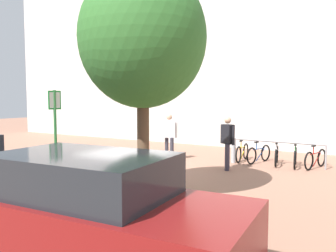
{
  "coord_description": "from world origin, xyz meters",
  "views": [
    {
      "loc": [
        6.64,
        -8.57,
        2.3
      ],
      "look_at": [
        0.34,
        1.87,
        1.33
      ],
      "focal_mm": 36.85,
      "sensor_mm": 36.0,
      "label": 1
    }
  ],
  "objects_px": {
    "bike_at_sign": "(59,168)",
    "person_shirt_white": "(169,134)",
    "tree_sidewalk": "(143,39)",
    "car_maroon_wagon": "(92,211)",
    "parking_sign_post": "(55,122)",
    "bollard_steel": "(233,150)",
    "person_suited_navy": "(227,140)",
    "bike_rack_cluster": "(277,155)"
  },
  "relations": [
    {
      "from": "tree_sidewalk",
      "to": "bike_rack_cluster",
      "type": "distance_m",
      "value": 6.75
    },
    {
      "from": "tree_sidewalk",
      "to": "bollard_steel",
      "type": "bearing_deg",
      "value": 86.85
    },
    {
      "from": "bike_rack_cluster",
      "to": "person_suited_navy",
      "type": "relative_size",
      "value": 1.86
    },
    {
      "from": "person_suited_navy",
      "to": "person_shirt_white",
      "type": "height_order",
      "value": "same"
    },
    {
      "from": "bike_at_sign",
      "to": "bollard_steel",
      "type": "distance_m",
      "value": 6.03
    },
    {
      "from": "parking_sign_post",
      "to": "car_maroon_wagon",
      "type": "xyz_separation_m",
      "value": [
        4.36,
        -3.16,
        -0.9
      ]
    },
    {
      "from": "tree_sidewalk",
      "to": "bollard_steel",
      "type": "relative_size",
      "value": 5.85
    },
    {
      "from": "parking_sign_post",
      "to": "person_suited_navy",
      "type": "height_order",
      "value": "parking_sign_post"
    },
    {
      "from": "bike_rack_cluster",
      "to": "bike_at_sign",
      "type": "bearing_deg",
      "value": -130.64
    },
    {
      "from": "bike_at_sign",
      "to": "bike_rack_cluster",
      "type": "height_order",
      "value": "bike_at_sign"
    },
    {
      "from": "bike_rack_cluster",
      "to": "person_shirt_white",
      "type": "xyz_separation_m",
      "value": [
        -3.68,
        -1.14,
        0.64
      ]
    },
    {
      "from": "parking_sign_post",
      "to": "person_shirt_white",
      "type": "distance_m",
      "value": 4.59
    },
    {
      "from": "person_suited_navy",
      "to": "person_shirt_white",
      "type": "xyz_separation_m",
      "value": [
        -2.54,
        0.59,
        0.0
      ]
    },
    {
      "from": "tree_sidewalk",
      "to": "person_suited_navy",
      "type": "distance_m",
      "value": 4.76
    },
    {
      "from": "bike_at_sign",
      "to": "person_suited_navy",
      "type": "xyz_separation_m",
      "value": [
        3.57,
        3.77,
        0.63
      ]
    },
    {
      "from": "bollard_steel",
      "to": "car_maroon_wagon",
      "type": "height_order",
      "value": "car_maroon_wagon"
    },
    {
      "from": "tree_sidewalk",
      "to": "bike_at_sign",
      "type": "relative_size",
      "value": 3.17
    },
    {
      "from": "tree_sidewalk",
      "to": "person_shirt_white",
      "type": "xyz_separation_m",
      "value": [
        -1.99,
        4.5,
        -2.67
      ]
    },
    {
      "from": "person_suited_navy",
      "to": "car_maroon_wagon",
      "type": "xyz_separation_m",
      "value": [
        0.76,
        -6.98,
        -0.23
      ]
    },
    {
      "from": "bike_rack_cluster",
      "to": "person_suited_navy",
      "type": "height_order",
      "value": "person_suited_navy"
    },
    {
      "from": "tree_sidewalk",
      "to": "bike_rack_cluster",
      "type": "xyz_separation_m",
      "value": [
        1.69,
        5.64,
        -3.31
      ]
    },
    {
      "from": "bike_at_sign",
      "to": "person_shirt_white",
      "type": "relative_size",
      "value": 0.97
    },
    {
      "from": "parking_sign_post",
      "to": "person_shirt_white",
      "type": "xyz_separation_m",
      "value": [
        1.07,
        4.42,
        -0.67
      ]
    },
    {
      "from": "car_maroon_wagon",
      "to": "bollard_steel",
      "type": "bearing_deg",
      "value": 97.06
    },
    {
      "from": "car_maroon_wagon",
      "to": "tree_sidewalk",
      "type": "bearing_deg",
      "value": 113.01
    },
    {
      "from": "person_shirt_white",
      "to": "car_maroon_wagon",
      "type": "xyz_separation_m",
      "value": [
        3.3,
        -7.57,
        -0.23
      ]
    },
    {
      "from": "tree_sidewalk",
      "to": "person_shirt_white",
      "type": "bearing_deg",
      "value": 113.87
    },
    {
      "from": "tree_sidewalk",
      "to": "person_shirt_white",
      "type": "height_order",
      "value": "tree_sidewalk"
    },
    {
      "from": "tree_sidewalk",
      "to": "bollard_steel",
      "type": "height_order",
      "value": "tree_sidewalk"
    },
    {
      "from": "parking_sign_post",
      "to": "bollard_steel",
      "type": "relative_size",
      "value": 2.82
    },
    {
      "from": "parking_sign_post",
      "to": "person_suited_navy",
      "type": "bearing_deg",
      "value": 46.71
    },
    {
      "from": "tree_sidewalk",
      "to": "car_maroon_wagon",
      "type": "xyz_separation_m",
      "value": [
        1.31,
        -3.08,
        -2.89
      ]
    },
    {
      "from": "tree_sidewalk",
      "to": "car_maroon_wagon",
      "type": "relative_size",
      "value": 1.19
    },
    {
      "from": "bollard_steel",
      "to": "person_shirt_white",
      "type": "relative_size",
      "value": 0.52
    },
    {
      "from": "car_maroon_wagon",
      "to": "person_suited_navy",
      "type": "bearing_deg",
      "value": 96.21
    },
    {
      "from": "parking_sign_post",
      "to": "bike_rack_cluster",
      "type": "height_order",
      "value": "parking_sign_post"
    },
    {
      "from": "parking_sign_post",
      "to": "car_maroon_wagon",
      "type": "bearing_deg",
      "value": -35.89
    },
    {
      "from": "person_suited_navy",
      "to": "person_shirt_white",
      "type": "relative_size",
      "value": 1.0
    },
    {
      "from": "person_suited_navy",
      "to": "person_shirt_white",
      "type": "bearing_deg",
      "value": 166.91
    },
    {
      "from": "tree_sidewalk",
      "to": "parking_sign_post",
      "type": "height_order",
      "value": "tree_sidewalk"
    },
    {
      "from": "bollard_steel",
      "to": "person_shirt_white",
      "type": "distance_m",
      "value": 2.43
    },
    {
      "from": "bollard_steel",
      "to": "bike_at_sign",
      "type": "bearing_deg",
      "value": -123.31
    }
  ]
}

